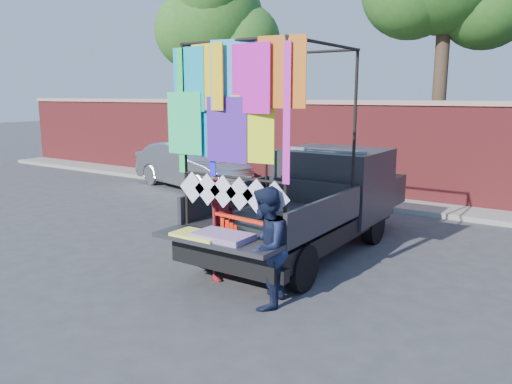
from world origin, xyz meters
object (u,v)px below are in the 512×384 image
Objects in this scene: sedan at (191,165)px; man at (265,248)px; pickup_truck at (320,198)px; woman at (222,229)px.

sedan is 2.61× the size of man.
pickup_truck reaches higher than man.
pickup_truck is 6.53m from sedan.
man is (1.09, -0.50, 0.03)m from woman.
sedan is (-5.78, 3.03, -0.19)m from pickup_truck.
pickup_truck is 3.58× the size of woman.
man is at bearing -115.09° from woman.
sedan is at bearing 152.35° from pickup_truck.
sedan is at bearing -148.39° from man.
sedan is 2.72× the size of woman.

